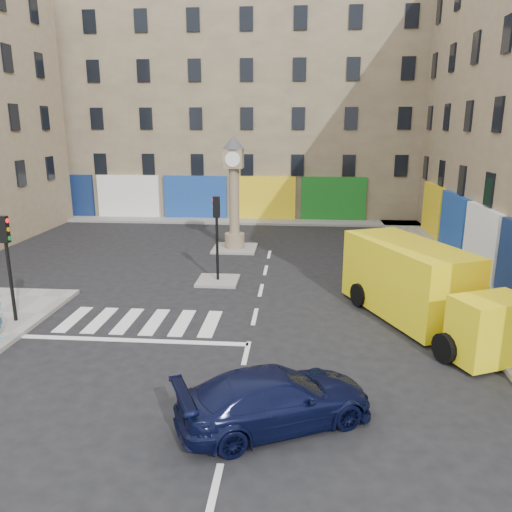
# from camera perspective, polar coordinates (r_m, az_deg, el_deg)

# --- Properties ---
(ground) EXTENTS (120.00, 120.00, 0.00)m
(ground) POSITION_cam_1_polar(r_m,az_deg,el_deg) (14.71, -1.52, -12.72)
(ground) COLOR black
(ground) RESTS_ON ground
(sidewalk_right) EXTENTS (2.60, 30.00, 0.15)m
(sidewalk_right) POSITION_cam_1_polar(r_m,az_deg,el_deg) (25.00, 21.44, -1.85)
(sidewalk_right) COLOR gray
(sidewalk_right) RESTS_ON ground
(sidewalk_far) EXTENTS (32.00, 2.40, 0.15)m
(sidewalk_far) POSITION_cam_1_polar(r_m,az_deg,el_deg) (36.22, -3.96, 4.08)
(sidewalk_far) COLOR gray
(sidewalk_far) RESTS_ON ground
(island_near) EXTENTS (1.80, 1.80, 0.12)m
(island_near) POSITION_cam_1_polar(r_m,az_deg,el_deg) (22.29, -4.38, -2.83)
(island_near) COLOR gray
(island_near) RESTS_ON ground
(island_far) EXTENTS (2.40, 2.40, 0.12)m
(island_far) POSITION_cam_1_polar(r_m,az_deg,el_deg) (28.01, -2.44, 0.88)
(island_far) COLOR gray
(island_far) RESTS_ON ground
(building_far) EXTENTS (32.00, 10.00, 17.00)m
(building_far) POSITION_cam_1_polar(r_m,az_deg,el_deg) (41.36, -2.91, 17.16)
(building_far) COLOR #8C7C5D
(building_far) RESTS_ON ground
(traffic_light_left_far) EXTENTS (0.28, 0.22, 3.70)m
(traffic_light_left_far) POSITION_cam_1_polar(r_m,az_deg,el_deg) (18.85, -26.57, 0.41)
(traffic_light_left_far) COLOR black
(traffic_light_left_far) RESTS_ON sidewalk_left
(traffic_light_island) EXTENTS (0.28, 0.22, 3.70)m
(traffic_light_island) POSITION_cam_1_polar(r_m,az_deg,el_deg) (21.66, -4.51, 3.56)
(traffic_light_island) COLOR black
(traffic_light_island) RESTS_ON island_near
(clock_pillar) EXTENTS (1.20, 1.20, 6.10)m
(clock_pillar) POSITION_cam_1_polar(r_m,az_deg,el_deg) (27.38, -2.53, 7.98)
(clock_pillar) COLOR #90805E
(clock_pillar) RESTS_ON island_far
(navy_sedan) EXTENTS (4.99, 3.71, 1.35)m
(navy_sedan) POSITION_cam_1_polar(r_m,az_deg,el_deg) (11.99, 2.24, -15.94)
(navy_sedan) COLOR black
(navy_sedan) RESTS_ON ground
(yellow_van) EXTENTS (4.98, 7.71, 2.71)m
(yellow_van) POSITION_cam_1_polar(r_m,az_deg,el_deg) (18.30, 18.20, -3.30)
(yellow_van) COLOR yellow
(yellow_van) RESTS_ON ground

